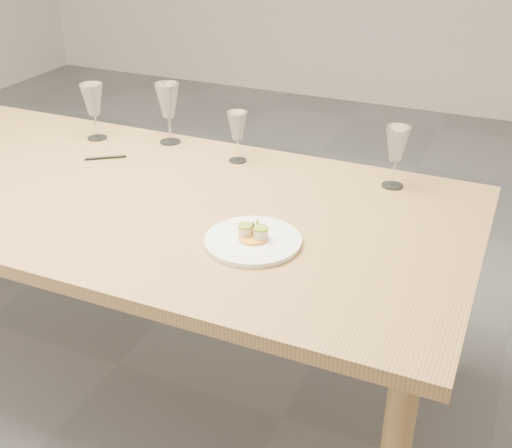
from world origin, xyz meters
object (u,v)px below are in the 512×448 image
at_px(wine_glass_0, 93,101).
at_px(wine_glass_1, 168,102).
at_px(dinner_plate, 253,240).
at_px(wine_glass_2, 237,127).
at_px(wine_glass_3, 397,146).
at_px(ballpoint_pen, 106,158).
at_px(dining_table, 97,202).

relative_size(wine_glass_0, wine_glass_1, 0.94).
distance_m(dinner_plate, wine_glass_2, 0.58).
distance_m(wine_glass_0, wine_glass_3, 1.12).
xyz_separation_m(wine_glass_1, wine_glass_3, (0.84, -0.05, -0.02)).
bearing_deg(dinner_plate, wine_glass_1, 136.21).
xyz_separation_m(dinner_plate, wine_glass_1, (-0.59, 0.56, 0.14)).
bearing_deg(wine_glass_2, wine_glass_0, -178.53).
bearing_deg(wine_glass_2, dinner_plate, -60.70).
xyz_separation_m(wine_glass_1, wine_glass_2, (0.31, -0.06, -0.03)).
bearing_deg(wine_glass_1, dinner_plate, -43.79).
distance_m(dinner_plate, wine_glass_0, 1.00).
xyz_separation_m(ballpoint_pen, wine_glass_3, (0.97, 0.18, 0.13)).
relative_size(dining_table, ballpoint_pen, 19.64).
xyz_separation_m(dining_table, wine_glass_0, (-0.24, 0.34, 0.21)).
bearing_deg(wine_glass_0, dining_table, -55.40).
bearing_deg(wine_glass_3, dining_table, -157.40).
relative_size(wine_glass_1, wine_glass_2, 1.26).
xyz_separation_m(dinner_plate, wine_glass_2, (-0.28, 0.50, 0.11)).
bearing_deg(wine_glass_2, wine_glass_1, 168.65).
xyz_separation_m(dining_table, wine_glass_2, (0.34, 0.36, 0.19)).
xyz_separation_m(dinner_plate, wine_glass_0, (-0.86, 0.49, 0.13)).
xyz_separation_m(ballpoint_pen, wine_glass_1, (0.12, 0.23, 0.15)).
bearing_deg(wine_glass_1, wine_glass_2, -11.35).
relative_size(dining_table, dinner_plate, 9.17).
xyz_separation_m(ballpoint_pen, wine_glass_2, (0.43, 0.17, 0.12)).
bearing_deg(ballpoint_pen, wine_glass_1, 26.02).
height_order(dining_table, wine_glass_1, wine_glass_1).
bearing_deg(wine_glass_3, wine_glass_0, -178.68).
relative_size(dinner_plate, wine_glass_1, 1.18).
relative_size(wine_glass_2, wine_glass_3, 0.89).
relative_size(dining_table, wine_glass_2, 13.66).
relative_size(dining_table, wine_glass_1, 10.82).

